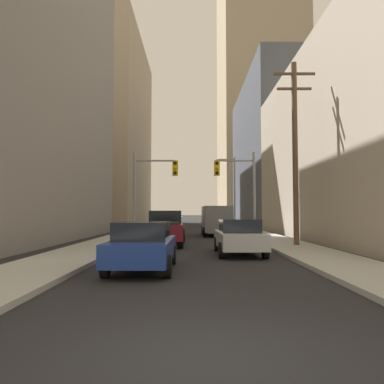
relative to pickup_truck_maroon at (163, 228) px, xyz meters
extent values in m
plane|color=black|center=(1.69, -15.78, -0.93)|extent=(400.00, 400.00, 0.00)
cube|color=#9E9E99|center=(-3.23, 34.22, -0.86)|extent=(2.72, 160.00, 0.15)
cube|color=#9E9E99|center=(6.61, 34.22, -0.86)|extent=(2.72, 160.00, 0.15)
cube|color=maroon|center=(0.00, -0.14, -0.13)|extent=(2.21, 5.48, 0.80)
cube|color=black|center=(0.00, 0.84, 0.62)|extent=(1.87, 1.87, 0.70)
cube|color=black|center=(0.00, -1.49, 0.32)|extent=(1.85, 2.44, 0.10)
cylinder|color=black|center=(-0.96, 1.59, -0.53)|extent=(0.28, 0.80, 0.80)
cylinder|color=black|center=(0.96, 1.59, -0.53)|extent=(0.28, 0.80, 0.80)
cylinder|color=black|center=(-0.96, -1.86, -0.53)|extent=(0.28, 0.80, 0.80)
cylinder|color=black|center=(0.96, -1.86, -0.53)|extent=(0.28, 0.80, 0.80)
cube|color=slate|center=(3.39, 7.89, 0.38)|extent=(2.12, 5.24, 1.90)
cube|color=black|center=(3.39, 10.49, 0.79)|extent=(1.76, 0.06, 0.60)
cylinder|color=black|center=(2.43, 9.55, -0.57)|extent=(0.24, 0.72, 0.72)
cylinder|color=black|center=(4.35, 9.55, -0.57)|extent=(0.24, 0.72, 0.72)
cylinder|color=black|center=(2.43, 6.22, -0.57)|extent=(0.24, 0.72, 0.72)
cylinder|color=black|center=(4.35, 6.22, -0.57)|extent=(0.24, 0.72, 0.72)
cube|color=navy|center=(-0.01, -8.78, -0.29)|extent=(1.87, 4.23, 0.65)
cube|color=black|center=(-0.01, -8.93, 0.31)|extent=(1.61, 1.92, 0.55)
cylinder|color=black|center=(-0.87, -7.44, -0.61)|extent=(0.22, 0.64, 0.64)
cylinder|color=black|center=(0.86, -7.44, -0.61)|extent=(0.22, 0.64, 0.64)
cylinder|color=black|center=(-0.87, -10.13, -0.61)|extent=(0.22, 0.64, 0.64)
cylinder|color=black|center=(0.86, -10.13, -0.61)|extent=(0.22, 0.64, 0.64)
cube|color=#B7BABF|center=(3.55, -4.54, -0.29)|extent=(1.88, 4.23, 0.65)
cube|color=black|center=(3.55, -4.69, 0.31)|extent=(1.62, 1.93, 0.55)
cylinder|color=black|center=(2.69, -3.20, -0.61)|extent=(0.22, 0.64, 0.64)
cylinder|color=black|center=(4.41, -3.20, -0.61)|extent=(0.22, 0.64, 0.64)
cylinder|color=black|center=(2.69, -5.89, -0.61)|extent=(0.22, 0.64, 0.64)
cylinder|color=black|center=(4.41, -5.89, -0.61)|extent=(0.22, 0.64, 0.64)
cube|color=black|center=(-0.20, 5.75, -0.29)|extent=(1.92, 4.25, 0.65)
cube|color=black|center=(-0.20, 5.60, 0.31)|extent=(1.64, 1.94, 0.55)
cylinder|color=black|center=(-1.06, 7.09, -0.61)|extent=(0.22, 0.64, 0.64)
cylinder|color=black|center=(0.67, 7.09, -0.61)|extent=(0.22, 0.64, 0.64)
cylinder|color=black|center=(-1.06, 4.41, -0.61)|extent=(0.22, 0.64, 0.64)
cylinder|color=black|center=(0.67, 4.41, -0.61)|extent=(0.22, 0.64, 0.64)
cylinder|color=gray|center=(-2.47, 5.05, 2.07)|extent=(0.18, 0.18, 6.00)
cylinder|color=gray|center=(-1.05, 5.05, 4.47)|extent=(2.83, 0.12, 0.12)
cube|color=gold|center=(0.36, 5.05, 3.94)|extent=(0.38, 0.30, 1.05)
sphere|color=black|center=(0.36, 4.88, 4.28)|extent=(0.24, 0.24, 0.24)
sphere|color=#F9A514|center=(0.36, 4.88, 3.94)|extent=(0.24, 0.24, 0.24)
sphere|color=black|center=(0.36, 4.88, 3.60)|extent=(0.24, 0.24, 0.24)
cylinder|color=gray|center=(5.85, 5.05, 2.07)|extent=(0.18, 0.18, 6.00)
cylinder|color=gray|center=(4.56, 5.05, 4.47)|extent=(2.59, 0.12, 0.12)
cube|color=gold|center=(3.26, 5.05, 3.94)|extent=(0.38, 0.30, 1.05)
sphere|color=black|center=(3.26, 4.88, 4.28)|extent=(0.24, 0.24, 0.24)
sphere|color=#F9A514|center=(3.26, 4.88, 3.94)|extent=(0.24, 0.24, 0.24)
sphere|color=black|center=(3.26, 4.88, 3.60)|extent=(0.24, 0.24, 0.24)
cylinder|color=brown|center=(6.88, -1.51, 3.90)|extent=(0.28, 0.28, 9.67)
cube|color=brown|center=(6.88, -1.51, 8.13)|extent=(2.20, 0.12, 0.12)
cube|color=brown|center=(6.88, -1.51, 7.33)|extent=(1.80, 0.12, 0.12)
cylinder|color=gray|center=(5.95, 17.57, 2.82)|extent=(0.16, 0.16, 7.50)
cylinder|color=gray|center=(5.11, 17.57, 6.37)|extent=(1.68, 0.10, 0.10)
ellipsoid|color=#4C4C51|center=(4.27, 17.57, 6.27)|extent=(0.56, 0.32, 0.20)
cube|color=tan|center=(-17.96, 33.66, 12.61)|extent=(24.19, 23.91, 27.09)
cube|color=#4C515B|center=(17.27, 31.50, 9.10)|extent=(16.80, 26.87, 20.07)
cube|color=tan|center=(18.13, 70.25, 34.56)|extent=(18.68, 28.63, 70.99)
camera|label=1|loc=(1.53, -20.40, 0.90)|focal=34.39mm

